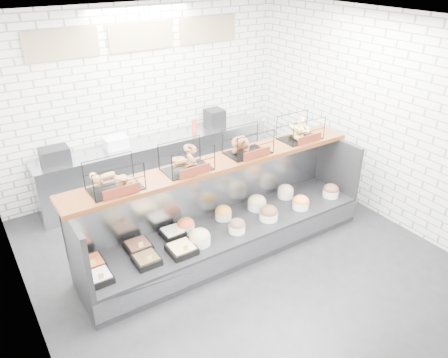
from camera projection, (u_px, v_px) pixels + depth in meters
ground at (240, 261)px, 5.81m from camera, size 5.50×5.50×0.00m
room_shell at (215, 99)px, 5.30m from camera, size 5.02×5.51×3.01m
display_case at (226, 228)px, 5.90m from camera, size 4.00×0.90×1.20m
bagel_shelf at (219, 153)px, 5.55m from camera, size 4.10×0.50×0.40m
prep_counter at (158, 163)px, 7.39m from camera, size 4.00×0.60×1.20m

